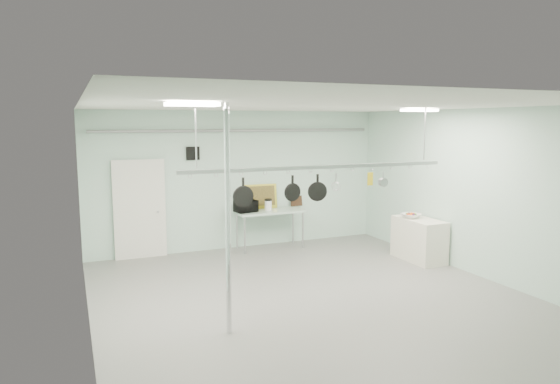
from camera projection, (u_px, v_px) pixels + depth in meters
name	position (u px, v px, depth m)	size (l,w,h in m)	color
floor	(317.00, 302.00, 8.22)	(8.00, 8.00, 0.00)	gray
ceiling	(320.00, 106.00, 7.78)	(7.00, 8.00, 0.02)	silver
back_wall	(240.00, 180.00, 11.64)	(7.00, 0.02, 3.20)	silver
right_wall	(484.00, 194.00, 9.35)	(0.02, 8.00, 3.20)	silver
door	(140.00, 210.00, 10.78)	(1.10, 0.10, 2.20)	silver
wall_vent	(193.00, 153.00, 11.10)	(0.30, 0.04, 0.30)	black
conduit_pipe	(240.00, 131.00, 11.40)	(0.07, 0.07, 6.60)	gray
chrome_pole	(228.00, 221.00, 6.80)	(0.08, 0.08, 3.20)	silver
prep_table	(270.00, 213.00, 11.62)	(1.60, 0.70, 0.91)	#9EBAAE
side_cabinet	(419.00, 240.00, 10.65)	(0.60, 1.20, 0.90)	white
pot_rack	(321.00, 165.00, 8.26)	(4.80, 0.06, 1.00)	#B7B7BC
light_panel_left	(192.00, 104.00, 6.20)	(0.65, 0.30, 0.05)	white
light_panel_right	(419.00, 110.00, 9.26)	(0.65, 0.30, 0.05)	white
microwave	(246.00, 206.00, 11.35)	(0.49, 0.33, 0.27)	black
coffee_canister	(268.00, 205.00, 11.59)	(0.16, 0.16, 0.23)	white
painting_large	(261.00, 196.00, 11.80)	(0.78, 0.05, 0.58)	gold
painting_small	(296.00, 201.00, 12.18)	(0.30, 0.04, 0.25)	black
fruit_bowl	(411.00, 216.00, 10.69)	(0.40, 0.40, 0.10)	white
skillet_left	(243.00, 193.00, 7.79)	(0.34, 0.06, 0.47)	black
skillet_mid	(292.00, 188.00, 8.11)	(0.30, 0.06, 0.42)	black
skillet_right	(317.00, 188.00, 8.29)	(0.32, 0.06, 0.45)	black
whisk	(336.00, 182.00, 8.42)	(0.15, 0.15, 0.31)	#B7B7BC
grater	(370.00, 179.00, 8.67)	(0.10, 0.02, 0.25)	gold
saucepan	(383.00, 179.00, 8.78)	(0.15, 0.09, 0.27)	silver
fruit_cluster	(411.00, 214.00, 10.68)	(0.24, 0.24, 0.09)	#B02A10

